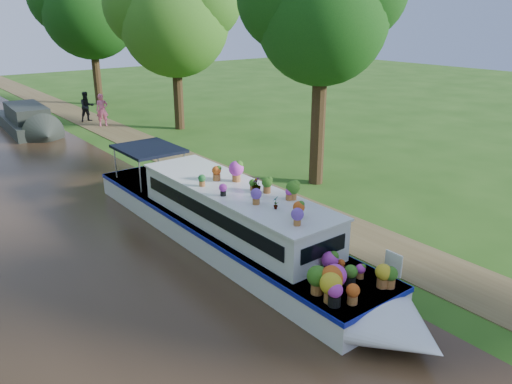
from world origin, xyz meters
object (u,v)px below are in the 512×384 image
object	(u,v)px
plant_boat	(235,222)
pedestrian_dark	(87,107)
second_boat	(28,121)
pedestrian_pink	(102,110)

from	to	relation	value
plant_boat	pedestrian_dark	bearing A→B (deg)	80.85
plant_boat	second_boat	distance (m)	19.67
plant_boat	pedestrian_pink	xyz separation A→B (m)	(3.48, 18.28, 0.13)
second_boat	pedestrian_pink	bearing A→B (deg)	-16.27
plant_boat	pedestrian_dark	world-z (taller)	plant_boat
plant_boat	second_boat	world-z (taller)	plant_boat
pedestrian_pink	second_boat	bearing A→B (deg)	175.76
second_boat	plant_boat	bearing A→B (deg)	-85.60
plant_boat	pedestrian_dark	xyz separation A→B (m)	(3.24, 20.14, 0.09)
plant_boat	pedestrian_pink	distance (m)	18.61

